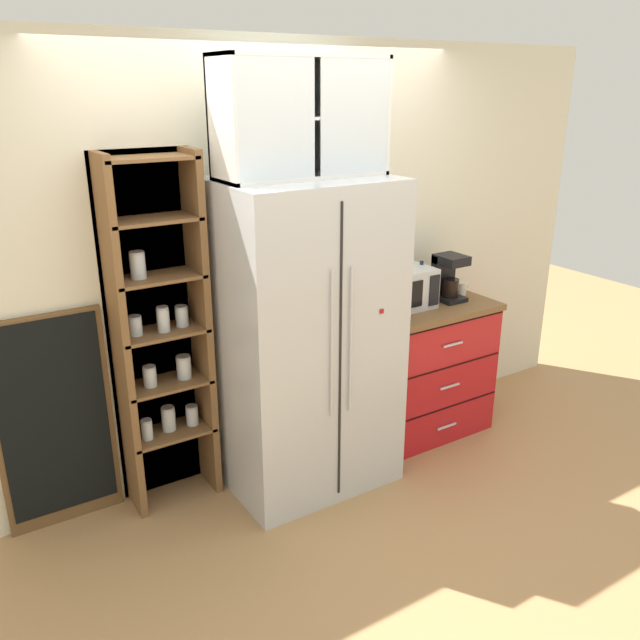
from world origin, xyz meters
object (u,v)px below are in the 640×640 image
object	(u,v)px
bottle_green	(423,289)
chalkboard_menu	(55,422)
refrigerator	(305,338)
bottle_cobalt	(420,284)
mug_cream	(461,288)
microwave	(397,288)
mug_navy	(418,296)
coffee_maker	(447,277)

from	to	relation	value
bottle_green	chalkboard_menu	xyz separation A→B (m)	(-2.32, 0.24, -0.42)
refrigerator	bottle_cobalt	bearing A→B (deg)	7.50
mug_cream	bottle_green	bearing A→B (deg)	-178.19
microwave	mug_cream	xyz separation A→B (m)	(0.54, -0.02, -0.09)
mug_cream	bottle_cobalt	size ratio (longest dim) A/B	0.40
microwave	mug_navy	world-z (taller)	microwave
coffee_maker	mug_navy	size ratio (longest dim) A/B	2.60
chalkboard_menu	refrigerator	bearing A→B (deg)	-13.87
mug_cream	refrigerator	bearing A→B (deg)	-175.31
refrigerator	chalkboard_menu	world-z (taller)	refrigerator
mug_cream	coffee_maker	bearing A→B (deg)	-171.45
refrigerator	bottle_green	xyz separation A→B (m)	(0.97, 0.10, 0.11)
bottle_cobalt	refrigerator	bearing A→B (deg)	-172.50
mug_navy	chalkboard_menu	size ratio (longest dim) A/B	0.10
mug_cream	bottle_cobalt	bearing A→B (deg)	176.88
bottle_green	chalkboard_menu	bearing A→B (deg)	174.17
coffee_maker	bottle_cobalt	xyz separation A→B (m)	(-0.20, 0.04, -0.03)
microwave	mug_navy	size ratio (longest dim) A/B	3.69
bottle_green	microwave	bearing A→B (deg)	171.30
mug_cream	bottle_cobalt	xyz separation A→B (m)	(-0.35, 0.02, 0.08)
microwave	chalkboard_menu	world-z (taller)	chalkboard_menu
mug_navy	bottle_green	world-z (taller)	bottle_green
chalkboard_menu	mug_cream	bearing A→B (deg)	-4.84
mug_cream	bottle_cobalt	distance (m)	0.36
microwave	mug_cream	distance (m)	0.55
refrigerator	bottle_green	size ratio (longest dim) A/B	7.55
microwave	mug_navy	distance (m)	0.22
bottle_green	refrigerator	bearing A→B (deg)	-174.27
coffee_maker	bottle_green	bearing A→B (deg)	176.39
refrigerator	microwave	distance (m)	0.79
microwave	chalkboard_menu	size ratio (longest dim) A/B	0.36
microwave	bottle_cobalt	bearing A→B (deg)	0.12
mug_cream	bottle_green	distance (m)	0.36
refrigerator	coffee_maker	distance (m)	1.18
refrigerator	mug_navy	distance (m)	0.98
mug_navy	microwave	bearing A→B (deg)	-175.10
bottle_cobalt	chalkboard_menu	size ratio (longest dim) A/B	0.24
refrigerator	chalkboard_menu	size ratio (longest dim) A/B	1.51
mug_cream	chalkboard_menu	size ratio (longest dim) A/B	0.09
refrigerator	mug_navy	bearing A→B (deg)	8.44
refrigerator	coffee_maker	world-z (taller)	refrigerator
coffee_maker	bottle_green	size ratio (longest dim) A/B	1.28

